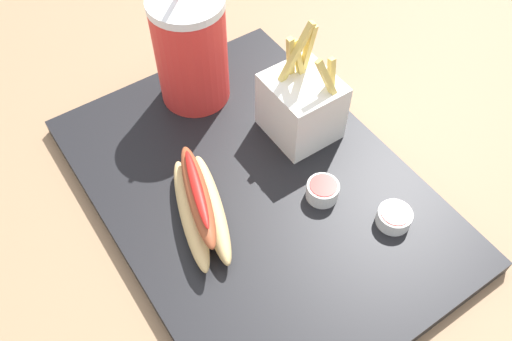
{
  "coord_description": "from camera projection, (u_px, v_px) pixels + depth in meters",
  "views": [
    {
      "loc": [
        -0.31,
        0.21,
        0.54
      ],
      "look_at": [
        0.0,
        0.0,
        0.05
      ],
      "focal_mm": 37.74,
      "sensor_mm": 36.0,
      "label": 1
    }
  ],
  "objects": [
    {
      "name": "fries_basket",
      "position": [
        301.0,
        105.0,
        0.66
      ],
      "size": [
        0.09,
        0.08,
        0.16
      ],
      "color": "white",
      "rests_on": "food_tray"
    },
    {
      "name": "soda_cup",
      "position": [
        191.0,
        50.0,
        0.67
      ],
      "size": [
        0.09,
        0.09,
        0.22
      ],
      "color": "red",
      "rests_on": "food_tray"
    },
    {
      "name": "hot_dog_1",
      "position": [
        200.0,
        206.0,
        0.59
      ],
      "size": [
        0.16,
        0.09,
        0.06
      ],
      "color": "#DBB775",
      "rests_on": "food_tray"
    },
    {
      "name": "ketchup_cup_2",
      "position": [
        394.0,
        217.0,
        0.6
      ],
      "size": [
        0.04,
        0.04,
        0.02
      ],
      "color": "white",
      "rests_on": "food_tray"
    },
    {
      "name": "ketchup_cup_1",
      "position": [
        323.0,
        190.0,
        0.62
      ],
      "size": [
        0.04,
        0.04,
        0.02
      ],
      "color": "white",
      "rests_on": "food_tray"
    },
    {
      "name": "food_tray",
      "position": [
        256.0,
        190.0,
        0.65
      ],
      "size": [
        0.48,
        0.34,
        0.02
      ],
      "primitive_type": "cube",
      "color": "black",
      "rests_on": "ground_plane"
    },
    {
      "name": "ground_plane",
      "position": [
        256.0,
        200.0,
        0.66
      ],
      "size": [
        2.4,
        2.4,
        0.02
      ],
      "primitive_type": "cube",
      "color": "#8C6B4C"
    }
  ]
}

